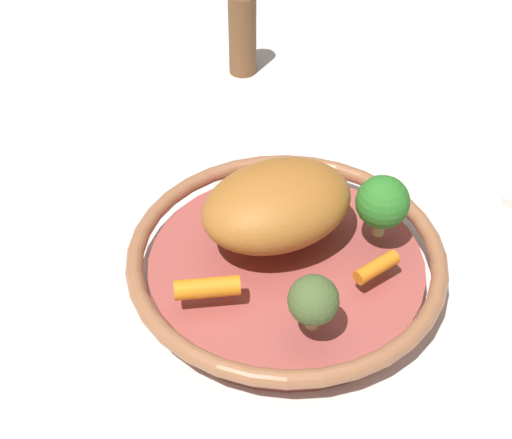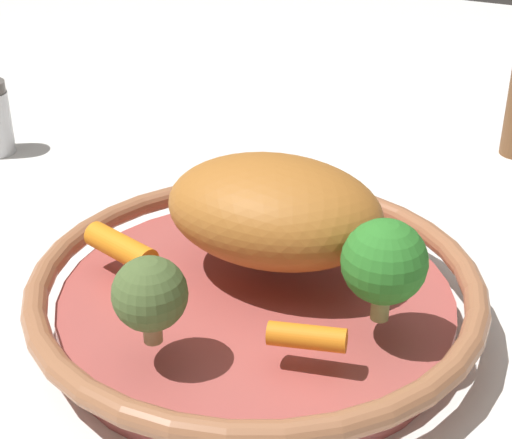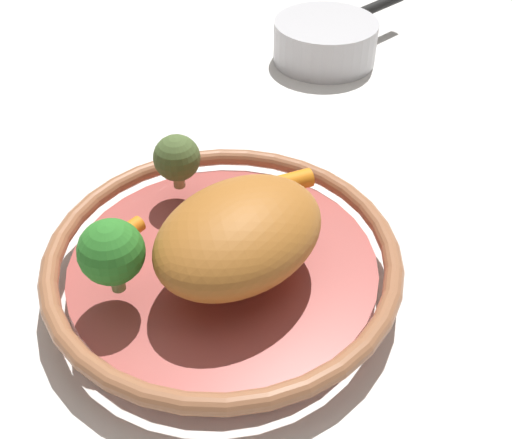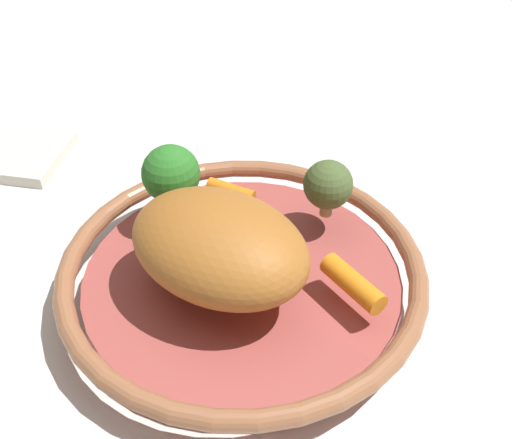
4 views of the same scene
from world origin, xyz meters
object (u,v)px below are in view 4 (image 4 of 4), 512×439
Objects in this scene: broccoli_floret_large at (171,174)px; dish_towel at (23,153)px; serving_bowl at (242,278)px; baby_carrot_center at (231,191)px; baby_carrot_back at (353,283)px; roast_chicken_piece at (222,248)px; broccoli_floret_edge at (328,185)px.

dish_towel is (0.01, -0.26, -0.08)m from broccoli_floret_large.
serving_bowl is 0.12m from broccoli_floret_large.
broccoli_floret_large is (0.05, -0.03, 0.03)m from baby_carrot_center.
dish_towel is at bearing -90.78° from serving_bowl.
serving_bowl is 5.26× the size of baby_carrot_back.
roast_chicken_piece is 0.12m from baby_carrot_center.
serving_bowl is 0.12m from broccoli_floret_edge.
serving_bowl is at bearing -71.67° from baby_carrot_back.
roast_chicken_piece is 0.13m from broccoli_floret_edge.
baby_carrot_center reaches higher than dish_towel.
broccoli_floret_edge is (-0.04, 0.09, 0.03)m from baby_carrot_center.
dish_towel is at bearing -75.30° from broccoli_floret_edge.
baby_carrot_center is at bearing -65.65° from broccoli_floret_edge.
serving_bowl is 5.64× the size of broccoli_floret_edge.
roast_chicken_piece reaches higher than broccoli_floret_edge.
baby_carrot_center is at bearing -141.37° from roast_chicken_piece.
baby_carrot_back is at bearing 47.48° from broccoli_floret_edge.
broccoli_floret_edge is (-0.10, 0.02, 0.06)m from serving_bowl.
serving_bowl is 0.06m from roast_chicken_piece.
baby_carrot_back reaches higher than baby_carrot_center.
baby_carrot_center is at bearing -132.31° from serving_bowl.
broccoli_floret_large is (-0.01, -0.10, 0.06)m from serving_bowl.
serving_bowl is at bearing 82.55° from broccoli_floret_large.
baby_carrot_center is (-0.09, -0.07, -0.03)m from roast_chicken_piece.
baby_carrot_center is (-0.06, -0.07, 0.03)m from serving_bowl.
baby_carrot_back is 0.17m from baby_carrot_center.
roast_chicken_piece reaches higher than dish_towel.
baby_carrot_back is 1.07× the size of broccoli_floret_edge.
serving_bowl is 0.36m from dish_towel.
broccoli_floret_edge is 0.83× the size of broccoli_floret_large.
baby_carrot_back is 0.89× the size of broccoli_floret_large.
roast_chicken_piece is at bearing 84.82° from dish_towel.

